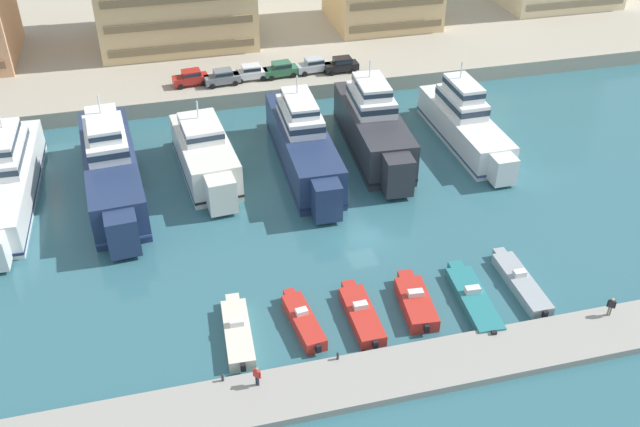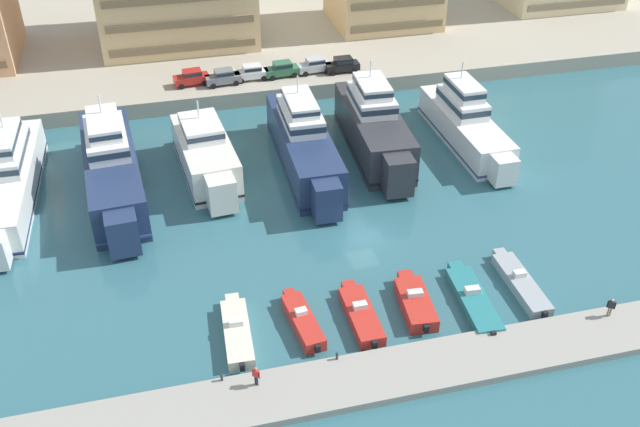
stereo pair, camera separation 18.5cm
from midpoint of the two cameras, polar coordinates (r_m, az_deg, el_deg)
The scene contains 25 objects.
ground_plane at distance 62.16m, azimuth 3.59°, elevation -1.83°, with size 400.00×400.00×0.00m, color #336670.
quay_promenade at distance 116.71m, azimuth -5.77°, elevation 16.54°, with size 180.00×70.00×1.83m, color #ADA38E.
pier_dock at distance 50.80m, azimuth 9.00°, elevation -12.00°, with size 120.00×4.50×0.59m, color #9E998E.
yacht_white_far_left at distance 71.61m, azimuth -23.51°, elevation 2.60°, with size 4.69×22.27×7.99m.
yacht_navy_left at distance 69.32m, azimuth -16.25°, elevation 3.55°, with size 6.05×21.90×8.84m.
yacht_ivory_mid_left at distance 70.37m, azimuth -9.04°, elevation 4.64°, with size 5.70×15.80×7.03m.
yacht_navy_center_left at distance 70.68m, azimuth -1.22°, elevation 5.63°, with size 4.81×20.81×8.65m.
yacht_charcoal_center at distance 73.55m, azimuth 4.45°, elevation 6.89°, with size 5.66×19.05×9.04m.
yacht_white_center_right at distance 76.81m, azimuth 11.64°, elevation 7.13°, with size 4.37×18.69×8.16m.
motorboat_cream_far_left at distance 52.62m, azimuth -6.56°, elevation -9.39°, with size 2.19×7.65×1.42m.
motorboat_red_left at distance 53.12m, azimuth -1.31°, elevation -8.56°, with size 2.24×6.73×1.38m.
motorboat_red_mid_left at distance 53.76m, azimuth 3.37°, elevation -8.05°, with size 1.94×7.14×1.35m.
motorboat_red_center_left at distance 55.05m, azimuth 7.70°, elevation -7.04°, with size 2.61×6.61×1.50m.
motorboat_teal_center at distance 56.31m, azimuth 12.22°, elevation -6.70°, with size 2.55×8.62×1.26m.
motorboat_grey_center_right at distance 58.65m, azimuth 15.82°, elevation -5.35°, with size 1.88×8.25×1.31m.
car_red_far_left at distance 85.80m, azimuth -10.16°, elevation 10.71°, with size 4.25×2.25×1.80m.
car_grey_left at distance 85.33m, azimuth -7.68°, elevation 10.80°, with size 4.22×2.18×1.80m.
car_white_mid_left at distance 86.23m, azimuth -5.45°, elevation 11.22°, with size 4.14×2.00×1.80m.
car_green_center_left at distance 86.79m, azimuth -3.01°, elevation 11.49°, with size 4.23×2.19×1.80m.
car_silver_center at distance 87.78m, azimuth -0.38°, elevation 11.81°, with size 4.22×2.18×1.80m.
car_black_center_right at distance 87.99m, azimuth 1.88°, elevation 11.85°, with size 4.13×1.97×1.80m.
pedestrian_near_edge at distance 56.98m, azimuth 22.35°, elevation -6.85°, with size 0.52×0.44×1.62m.
pedestrian_mid_deck at distance 48.19m, azimuth -5.03°, elevation -12.71°, with size 0.48×0.45×1.60m.
bollard_west at distance 49.15m, azimuth -7.76°, elevation -12.82°, with size 0.20×0.20×0.61m.
bollard_west_mid at distance 50.07m, azimuth 1.48°, elevation -11.30°, with size 0.20×0.20×0.61m.
Camera 2 is at (-15.79, -47.46, 36.89)m, focal length 40.00 mm.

